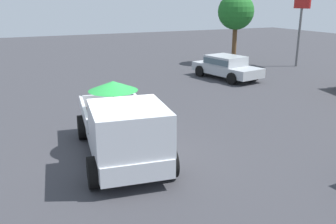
{
  "coord_description": "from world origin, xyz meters",
  "views": [
    {
      "loc": [
        9.75,
        -3.04,
        4.45
      ],
      "look_at": [
        -0.14,
        1.62,
        1.1
      ],
      "focal_mm": 39.26,
      "sensor_mm": 36.0,
      "label": 1
    }
  ],
  "objects": [
    {
      "name": "tree_by_lot",
      "position": [
        -12.26,
        12.58,
        3.63
      ],
      "size": [
        2.52,
        2.52,
        4.93
      ],
      "color": "brown",
      "rests_on": "ground"
    },
    {
      "name": "pickup_truck_main",
      "position": [
        0.45,
        -0.07,
        0.98
      ],
      "size": [
        5.27,
        2.83,
        2.18
      ],
      "rotation": [
        0.0,
        0.0,
        -0.14
      ],
      "color": "black",
      "rests_on": "ground"
    },
    {
      "name": "parked_sedan_near",
      "position": [
        -8.08,
        9.12,
        0.74
      ],
      "size": [
        4.54,
        2.55,
        1.33
      ],
      "rotation": [
        0.0,
        0.0,
        0.18
      ],
      "color": "black",
      "rests_on": "ground"
    },
    {
      "name": "ground_plane",
      "position": [
        0.0,
        0.0,
        0.0
      ],
      "size": [
        80.0,
        80.0,
        0.0
      ],
      "primitive_type": "plane",
      "color": "#38383D"
    },
    {
      "name": "motel_sign",
      "position": [
        -9.5,
        15.94,
        3.39
      ],
      "size": [
        1.4,
        0.16,
        4.79
      ],
      "color": "#59595B",
      "rests_on": "ground"
    }
  ]
}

